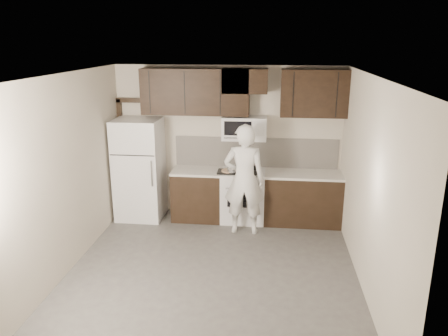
% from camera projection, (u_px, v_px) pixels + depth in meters
% --- Properties ---
extents(floor, '(4.50, 4.50, 0.00)m').
position_uv_depth(floor, '(212.00, 274.00, 6.05)').
color(floor, '#494745').
rests_on(floor, ground).
extents(back_wall, '(4.00, 0.00, 4.00)m').
position_uv_depth(back_wall, '(228.00, 142.00, 7.81)').
color(back_wall, '#BBB09F').
rests_on(back_wall, ground).
extents(ceiling, '(4.50, 4.50, 0.00)m').
position_uv_depth(ceiling, '(210.00, 76.00, 5.28)').
color(ceiling, white).
rests_on(ceiling, back_wall).
extents(counter_run, '(2.95, 0.64, 0.91)m').
position_uv_depth(counter_run, '(260.00, 196.00, 7.71)').
color(counter_run, black).
rests_on(counter_run, floor).
extents(stove, '(0.76, 0.66, 0.94)m').
position_uv_depth(stove, '(243.00, 195.00, 7.74)').
color(stove, white).
rests_on(stove, floor).
extents(backsplash, '(2.90, 0.02, 0.54)m').
position_uv_depth(backsplash, '(256.00, 152.00, 7.80)').
color(backsplash, beige).
rests_on(backsplash, counter_run).
extents(upper_cabinets, '(3.48, 0.35, 0.78)m').
position_uv_depth(upper_cabinets, '(239.00, 91.00, 7.36)').
color(upper_cabinets, black).
rests_on(upper_cabinets, back_wall).
extents(microwave, '(0.76, 0.42, 0.40)m').
position_uv_depth(microwave, '(244.00, 128.00, 7.51)').
color(microwave, white).
rests_on(microwave, upper_cabinets).
extents(refrigerator, '(0.80, 0.76, 1.80)m').
position_uv_depth(refrigerator, '(139.00, 169.00, 7.76)').
color(refrigerator, white).
rests_on(refrigerator, floor).
extents(door_trim, '(0.50, 0.08, 2.12)m').
position_uv_depth(door_trim, '(124.00, 145.00, 8.00)').
color(door_trim, black).
rests_on(door_trim, floor).
extents(saucepan, '(0.32, 0.18, 0.18)m').
position_uv_depth(saucepan, '(232.00, 169.00, 7.47)').
color(saucepan, silver).
rests_on(saucepan, stove).
extents(baking_tray, '(0.41, 0.31, 0.02)m').
position_uv_depth(baking_tray, '(229.00, 172.00, 7.54)').
color(baking_tray, black).
rests_on(baking_tray, counter_run).
extents(pizza, '(0.28, 0.28, 0.02)m').
position_uv_depth(pizza, '(229.00, 171.00, 7.53)').
color(pizza, beige).
rests_on(pizza, baking_tray).
extents(person, '(0.68, 0.45, 1.84)m').
position_uv_depth(person, '(244.00, 180.00, 7.11)').
color(person, white).
rests_on(person, floor).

